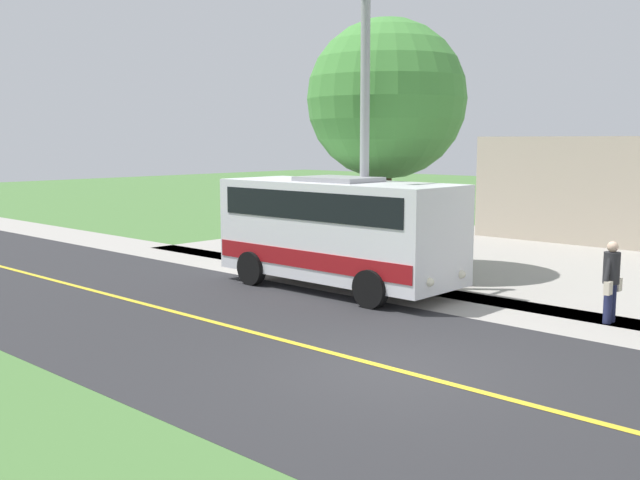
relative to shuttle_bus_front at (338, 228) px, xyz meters
name	(u,v)px	position (x,y,z in m)	size (l,w,h in m)	color
ground_plane	(393,369)	(4.49, 5.19, -1.60)	(120.00, 120.00, 0.00)	#477238
road_surface	(393,369)	(4.49, 5.19, -1.59)	(8.00, 100.00, 0.01)	#28282B
sidewalk	(536,316)	(-0.71, 5.19, -1.59)	(2.40, 100.00, 0.01)	#9E9991
road_centre_line	(393,369)	(4.49, 5.19, -1.59)	(0.16, 100.00, 0.00)	gold
shuttle_bus_front	(338,228)	(0.00, 0.00, 0.00)	(2.63, 6.67, 2.90)	white
pedestrian_with_bags	(611,279)	(-1.18, 6.60, -0.66)	(0.72, 0.34, 1.74)	#1E2347
street_light_pole	(362,126)	(-0.38, 0.43, 2.60)	(1.97, 0.24, 7.58)	#9E9EA3
tree_curbside	(387,100)	(-2.91, -0.74, 3.39)	(4.57, 4.57, 7.28)	#4C3826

